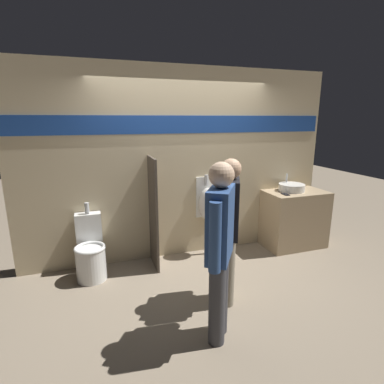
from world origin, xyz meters
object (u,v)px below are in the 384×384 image
(urinal_near_counter, at_px, (208,204))
(person_with_lanyard, at_px, (220,246))
(cell_phone, at_px, (285,194))
(toilet, at_px, (91,254))
(person_in_vest, at_px, (229,226))
(sink_basin, at_px, (292,187))

(urinal_near_counter, distance_m, person_with_lanyard, 1.79)
(cell_phone, height_order, toilet, toilet)
(urinal_near_counter, bearing_deg, person_with_lanyard, -108.47)
(person_in_vest, bearing_deg, urinal_near_counter, 14.87)
(sink_basin, relative_size, cell_phone, 2.84)
(cell_phone, relative_size, urinal_near_counter, 0.12)
(cell_phone, xyz_separation_m, person_in_vest, (-1.36, -0.93, -0.01))
(person_with_lanyard, bearing_deg, urinal_near_counter, 15.09)
(sink_basin, bearing_deg, toilet, -178.67)
(urinal_near_counter, bearing_deg, toilet, -174.44)
(cell_phone, xyz_separation_m, urinal_near_counter, (-1.13, 0.27, -0.12))
(person_in_vest, distance_m, person_with_lanyard, 0.60)
(urinal_near_counter, xyz_separation_m, person_with_lanyard, (-0.56, -1.69, 0.13))
(cell_phone, bearing_deg, person_with_lanyard, -139.88)
(cell_phone, height_order, person_in_vest, person_in_vest)
(urinal_near_counter, bearing_deg, sink_basin, -3.90)
(sink_basin, relative_size, person_in_vest, 0.25)
(person_in_vest, relative_size, person_with_lanyard, 0.97)
(sink_basin, distance_m, person_with_lanyard, 2.50)
(toilet, relative_size, person_in_vest, 0.59)
(cell_phone, relative_size, person_with_lanyard, 0.08)
(sink_basin, height_order, person_in_vest, person_in_vest)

